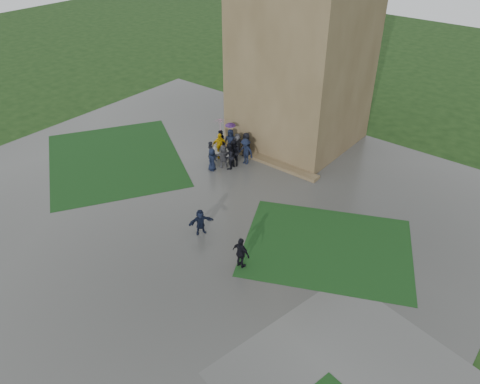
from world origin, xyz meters
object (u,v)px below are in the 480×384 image
Objects in this scene: pedestrian_near at (241,253)px; bench at (221,153)px; pedestrian_mid at (200,222)px; tower at (305,20)px.

bench is at bearing -42.10° from pedestrian_near.
pedestrian_mid is 3.63m from pedestrian_near.
pedestrian_mid is at bearing -60.35° from bench.
tower reaches higher than pedestrian_mid.
bench is 8.70m from pedestrian_mid.
pedestrian_mid is at bearing -10.25° from pedestrian_near.
bench is 0.86× the size of pedestrian_near.
pedestrian_near is (8.28, -8.07, 0.45)m from bench.
pedestrian_near is at bearing -47.61° from bench.
tower is at bearing -65.67° from pedestrian_near.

